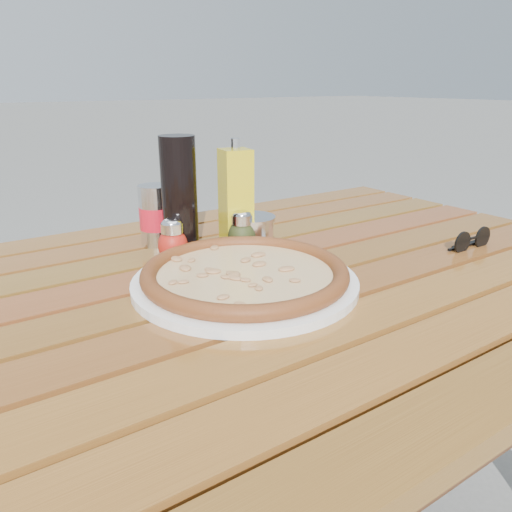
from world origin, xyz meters
TOP-DOWN VIEW (x-y plane):
  - table at (0.00, -0.00)m, footprint 1.40×0.90m
  - plate at (-0.05, -0.02)m, footprint 0.39×0.39m
  - pizza at (-0.05, -0.02)m, footprint 0.35×0.35m
  - pepper_shaker at (-0.09, 0.15)m, footprint 0.06×0.06m
  - oregano_shaker at (0.04, 0.13)m, footprint 0.06×0.06m
  - dark_bottle at (-0.06, 0.19)m, footprint 0.08×0.08m
  - soda_can at (-0.07, 0.26)m, footprint 0.07×0.07m
  - olive_oil_cruet at (0.06, 0.17)m, footprint 0.06×0.06m
  - parmesan_tin at (0.08, 0.15)m, footprint 0.11×0.11m
  - sunglasses at (0.42, -0.11)m, footprint 0.11×0.02m

SIDE VIEW (x-z plane):
  - table at x=0.00m, z-range 0.30..1.05m
  - plate at x=-0.05m, z-range 0.75..0.76m
  - sunglasses at x=0.42m, z-range 0.74..0.79m
  - pizza at x=-0.05m, z-range 0.76..0.79m
  - parmesan_tin at x=0.08m, z-range 0.74..0.82m
  - pepper_shaker at x=-0.09m, z-range 0.75..0.83m
  - oregano_shaker at x=0.04m, z-range 0.75..0.83m
  - soda_can at x=-0.07m, z-range 0.75..0.87m
  - olive_oil_cruet at x=0.06m, z-range 0.74..0.95m
  - dark_bottle at x=-0.06m, z-range 0.75..0.97m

